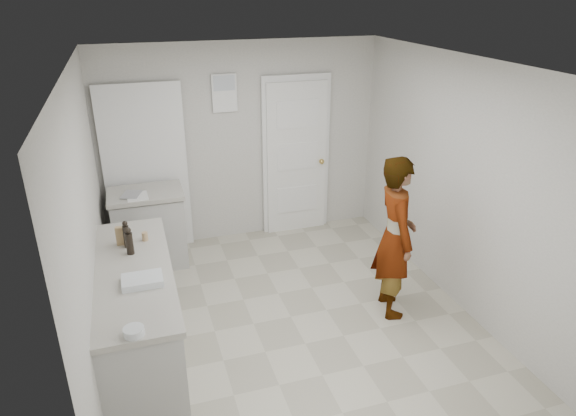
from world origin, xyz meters
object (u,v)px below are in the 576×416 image
object	(u,v)px
egg_bowl	(134,331)
oil_cruet_b	(126,235)
oil_cruet_a	(129,241)
spice_jar	(145,236)
cake_mix_box	(122,236)
baking_dish	(142,281)
person	(395,237)

from	to	relation	value
egg_bowl	oil_cruet_b	bearing A→B (deg)	90.16
oil_cruet_a	egg_bowl	size ratio (longest dim) A/B	1.80
spice_jar	oil_cruet_a	size ratio (longest dim) A/B	0.32
cake_mix_box	spice_jar	size ratio (longest dim) A/B	2.12
oil_cruet_a	baking_dish	bearing A→B (deg)	-82.29
baking_dish	person	bearing A→B (deg)	6.88
cake_mix_box	oil_cruet_a	size ratio (longest dim) A/B	0.68
person	oil_cruet_a	size ratio (longest dim) A/B	6.47
oil_cruet_b	spice_jar	bearing A→B (deg)	28.84
spice_jar	baking_dish	size ratio (longest dim) A/B	0.26
cake_mix_box	baking_dish	world-z (taller)	cake_mix_box
egg_bowl	baking_dish	bearing A→B (deg)	82.16
oil_cruet_a	person	bearing A→B (deg)	-5.64
person	spice_jar	xyz separation A→B (m)	(-2.33, 0.47, 0.14)
oil_cruet_b	baking_dish	distance (m)	0.68
cake_mix_box	person	bearing A→B (deg)	0.72
person	egg_bowl	distance (m)	2.66
baking_dish	oil_cruet_a	bearing A→B (deg)	97.71
oil_cruet_a	spice_jar	bearing A→B (deg)	58.80
oil_cruet_b	egg_bowl	bearing A→B (deg)	-89.84
oil_cruet_b	egg_bowl	distance (m)	1.32
cake_mix_box	egg_bowl	xyz separation A→B (m)	(0.04, -1.39, -0.06)
oil_cruet_a	cake_mix_box	bearing A→B (deg)	106.25
person	oil_cruet_a	world-z (taller)	person
oil_cruet_a	oil_cruet_b	xyz separation A→B (m)	(-0.02, 0.14, 0.00)
egg_bowl	oil_cruet_a	bearing A→B (deg)	89.16
oil_cruet_b	person	bearing A→B (deg)	-8.71
person	oil_cruet_b	size ratio (longest dim) A/B	6.41
oil_cruet_a	baking_dish	size ratio (longest dim) A/B	0.81
person	egg_bowl	size ratio (longest dim) A/B	11.64
cake_mix_box	oil_cruet_a	bearing A→B (deg)	-62.97
spice_jar	oil_cruet_a	xyz separation A→B (m)	(-0.14, -0.22, 0.08)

